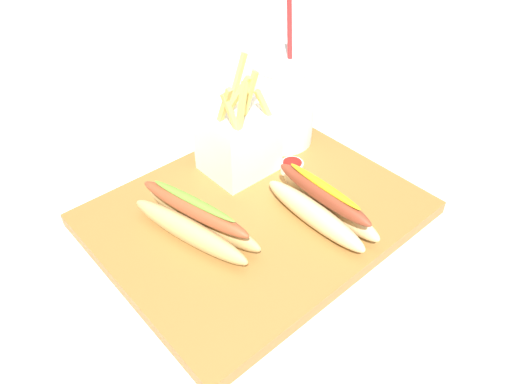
{
  "coord_description": "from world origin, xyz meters",
  "views": [
    {
      "loc": [
        -0.33,
        -0.38,
        0.48
      ],
      "look_at": [
        0.0,
        0.0,
        0.05
      ],
      "focal_mm": 34.36,
      "sensor_mm": 36.0,
      "label": 1
    }
  ],
  "objects_px": {
    "fries_basket": "(238,141)",
    "hot_dog_1": "(195,221)",
    "hot_dog_2": "(322,206)",
    "soda_cup": "(283,100)",
    "ketchup_cup_1": "(292,167)"
  },
  "relations": [
    {
      "from": "fries_basket",
      "to": "hot_dog_1",
      "type": "bearing_deg",
      "value": -151.29
    },
    {
      "from": "fries_basket",
      "to": "ketchup_cup_1",
      "type": "relative_size",
      "value": 4.92
    },
    {
      "from": "fries_basket",
      "to": "hot_dog_2",
      "type": "relative_size",
      "value": 0.95
    },
    {
      "from": "hot_dog_1",
      "to": "hot_dog_2",
      "type": "xyz_separation_m",
      "value": [
        0.14,
        -0.09,
        -0.0
      ]
    },
    {
      "from": "soda_cup",
      "to": "hot_dog_1",
      "type": "bearing_deg",
      "value": -159.89
    },
    {
      "from": "fries_basket",
      "to": "hot_dog_1",
      "type": "relative_size",
      "value": 0.85
    },
    {
      "from": "hot_dog_1",
      "to": "hot_dog_2",
      "type": "relative_size",
      "value": 1.11
    },
    {
      "from": "soda_cup",
      "to": "fries_basket",
      "type": "distance_m",
      "value": 0.11
    },
    {
      "from": "hot_dog_2",
      "to": "fries_basket",
      "type": "bearing_deg",
      "value": 93.31
    },
    {
      "from": "soda_cup",
      "to": "ketchup_cup_1",
      "type": "distance_m",
      "value": 0.11
    },
    {
      "from": "hot_dog_2",
      "to": "ketchup_cup_1",
      "type": "bearing_deg",
      "value": 65.84
    },
    {
      "from": "hot_dog_1",
      "to": "hot_dog_2",
      "type": "distance_m",
      "value": 0.17
    },
    {
      "from": "fries_basket",
      "to": "hot_dog_1",
      "type": "xyz_separation_m",
      "value": [
        -0.13,
        -0.07,
        -0.03
      ]
    },
    {
      "from": "fries_basket",
      "to": "hot_dog_1",
      "type": "height_order",
      "value": "fries_basket"
    },
    {
      "from": "soda_cup",
      "to": "ketchup_cup_1",
      "type": "bearing_deg",
      "value": -123.96
    }
  ]
}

